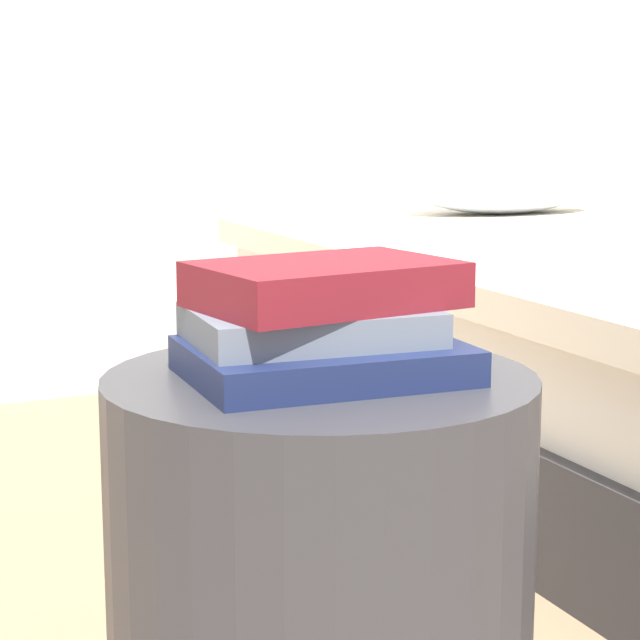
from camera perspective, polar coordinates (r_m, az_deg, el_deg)
side_table at (r=1.22m, az=0.00°, el=-13.89°), size 0.43×0.43×0.49m
book_navy at (r=1.14m, az=0.34°, el=-1.97°), size 0.27×0.21×0.03m
book_slate at (r=1.14m, az=-0.48°, el=-0.23°), size 0.24×0.19×0.03m
book_maroon at (r=1.14m, az=0.26°, el=1.75°), size 0.26×0.19×0.04m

